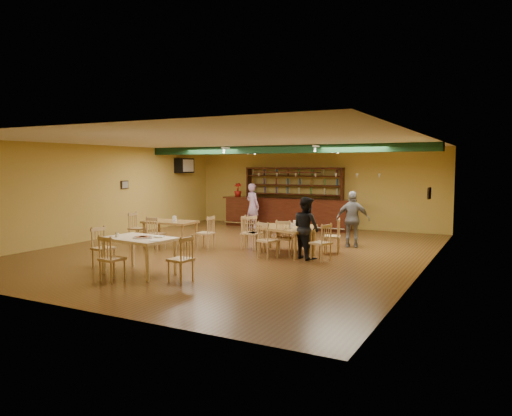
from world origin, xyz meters
The scene contains 22 objects.
floor centered at (0.00, 0.00, 0.00)m, with size 12.00×12.00×0.00m, color #583519.
ceiling_beam centered at (0.00, 2.80, 2.87)m, with size 10.00×0.30×0.25m, color #113319.
track_rail_left centered at (-1.80, 3.40, 2.94)m, with size 0.05×2.50×0.05m, color white.
track_rail_right centered at (1.40, 3.40, 2.94)m, with size 0.05×2.50×0.05m, color white.
ac_unit centered at (-4.80, 4.20, 2.35)m, with size 0.34×0.70×0.48m, color white.
picture_left centered at (-4.97, 1.00, 1.70)m, with size 0.04×0.34×0.28m, color black.
picture_right centered at (4.97, 0.50, 1.70)m, with size 0.04×0.34×0.28m, color black.
bar_counter centered at (-0.79, 5.15, 0.56)m, with size 5.14×0.85×1.13m, color black.
back_bar_hutch centered at (-0.79, 5.78, 1.14)m, with size 3.98×0.40×2.28m, color black.
poinsettia centered at (-2.91, 5.15, 1.40)m, with size 0.30×0.30×0.53m, color #A2130F.
dining_table_b centered at (1.34, 0.60, 0.35)m, with size 1.42×0.85×0.71m, color olive.
dining_table_c centered at (-2.08, -0.26, 0.37)m, with size 1.49×0.89×0.74m, color olive.
dining_table_d centered at (1.48, 0.03, 0.36)m, with size 1.43×0.86×0.72m, color olive.
near_table centered at (-0.39, -3.53, 0.40)m, with size 1.50×0.97×0.80m, color beige.
pizza_tray centered at (-0.28, -3.53, 0.81)m, with size 0.40×0.40×0.01m, color silver.
parmesan_shaker centered at (-0.87, -3.69, 0.86)m, with size 0.07×0.07×0.11m, color #EAE5C6.
napkin_stack centered at (-0.02, -3.31, 0.82)m, with size 0.20×0.15×0.03m, color white.
pizza_server centered at (-0.12, -3.47, 0.82)m, with size 0.32×0.09×0.00m, color silver.
side_plate centered at (0.20, -3.74, 0.81)m, with size 0.22×0.22×0.01m, color white.
patron_bar centered at (-1.80, 4.33, 0.85)m, with size 0.62×0.41×1.69m, color #9F51B0.
patron_right_a centered at (2.14, -0.20, 0.79)m, with size 0.76×0.60×1.57m, color black.
patron_right_b centered at (2.68, 2.03, 0.81)m, with size 0.95×0.40×1.62m, color slate.
Camera 1 is at (6.64, -11.51, 2.35)m, focal length 33.99 mm.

